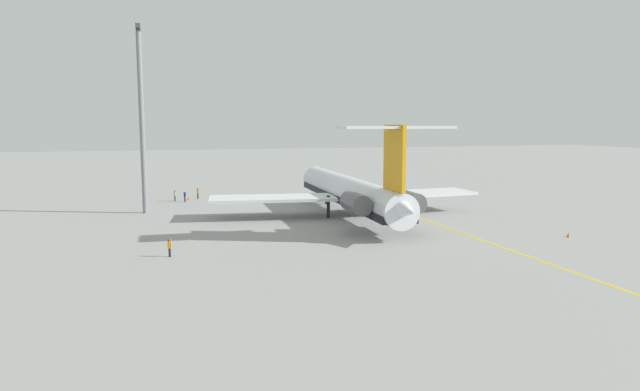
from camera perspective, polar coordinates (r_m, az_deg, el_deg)
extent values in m
plane|color=gray|center=(80.36, 9.39, -1.61)|extent=(394.10, 394.10, 0.00)
cylinder|color=silver|center=(75.46, 2.92, 0.42)|extent=(37.12, 5.07, 3.95)
cone|color=silver|center=(93.17, -0.51, 1.76)|extent=(4.23, 3.91, 3.79)
cone|color=silver|center=(58.19, 8.40, -1.38)|extent=(5.86, 3.53, 3.36)
cube|color=black|center=(75.57, 2.91, -0.25)|extent=(36.30, 5.13, 0.87)
cube|color=silver|center=(73.95, -4.84, -0.28)|extent=(8.33, 17.13, 0.39)
cube|color=silver|center=(79.93, 9.72, 0.22)|extent=(7.37, 16.86, 0.39)
cylinder|color=#515156|center=(62.42, 3.65, -0.77)|extent=(5.00, 2.44, 2.29)
cube|color=silver|center=(62.64, 4.25, -0.75)|extent=(3.00, 1.35, 0.47)
cylinder|color=#515156|center=(64.68, 9.01, -0.56)|extent=(5.00, 2.44, 2.29)
cube|color=silver|center=(64.41, 8.45, -0.59)|extent=(3.00, 1.35, 0.47)
cube|color=orange|center=(59.92, 7.57, 3.81)|extent=(5.36, 0.56, 6.99)
cube|color=silver|center=(58.30, 4.88, 6.91)|extent=(3.87, 5.87, 0.28)
cube|color=silver|center=(60.70, 10.56, 6.83)|extent=(3.87, 5.87, 0.28)
cylinder|color=black|center=(86.45, 0.66, 0.12)|extent=(0.43, 0.43, 2.99)
cylinder|color=black|center=(73.64, 0.85, -1.15)|extent=(0.43, 0.43, 2.99)
cylinder|color=black|center=(75.55, 5.47, -0.97)|extent=(0.43, 0.43, 2.99)
cylinder|color=black|center=(91.17, -13.62, -0.39)|extent=(0.10, 0.10, 0.85)
cylinder|color=black|center=(91.28, -13.55, -0.38)|extent=(0.10, 0.10, 0.85)
cylinder|color=#191E4C|center=(91.13, -13.60, 0.09)|extent=(0.28, 0.28, 0.67)
sphere|color=tan|center=(91.07, -13.61, 0.38)|extent=(0.26, 0.26, 0.26)
cylinder|color=#191E4C|center=(91.00, -13.68, 0.10)|extent=(0.08, 0.08, 0.57)
cylinder|color=#191E4C|center=(91.25, -13.51, 0.12)|extent=(0.08, 0.08, 0.57)
cylinder|color=black|center=(94.53, -12.35, -0.08)|extent=(0.11, 0.11, 0.86)
cylinder|color=black|center=(94.41, -12.29, -0.09)|extent=(0.11, 0.11, 0.86)
cylinder|color=orange|center=(94.38, -12.33, 0.38)|extent=(0.29, 0.29, 0.68)
sphere|color=brown|center=(94.32, -12.34, 0.67)|extent=(0.27, 0.27, 0.27)
cylinder|color=orange|center=(94.52, -12.40, 0.41)|extent=(0.08, 0.08, 0.58)
cylinder|color=orange|center=(94.22, -12.26, 0.39)|extent=(0.08, 0.08, 0.58)
cylinder|color=black|center=(92.84, -14.50, -0.29)|extent=(0.10, 0.10, 0.81)
cylinder|color=black|center=(92.76, -14.58, -0.30)|extent=(0.10, 0.10, 0.81)
cylinder|color=gray|center=(92.71, -14.56, 0.15)|extent=(0.27, 0.27, 0.64)
sphere|color=brown|center=(92.66, -14.56, 0.43)|extent=(0.25, 0.25, 0.25)
cylinder|color=gray|center=(92.80, -14.46, 0.18)|extent=(0.07, 0.07, 0.55)
cylinder|color=gray|center=(92.61, -14.65, 0.16)|extent=(0.07, 0.07, 0.55)
cylinder|color=black|center=(54.54, -15.10, -5.61)|extent=(0.10, 0.10, 0.82)
cylinder|color=black|center=(54.44, -14.99, -5.63)|extent=(0.10, 0.10, 0.82)
cylinder|color=orange|center=(54.33, -15.07, -4.86)|extent=(0.28, 0.28, 0.65)
sphere|color=brown|center=(54.24, -15.08, -4.40)|extent=(0.26, 0.26, 0.26)
cylinder|color=orange|center=(54.45, -15.21, -4.81)|extent=(0.08, 0.08, 0.55)
cylinder|color=orange|center=(54.21, -14.93, -4.85)|extent=(0.08, 0.08, 0.55)
cone|color=#EA590F|center=(67.27, 23.94, -3.67)|extent=(0.40, 0.40, 0.55)
cone|color=#EA590F|center=(93.65, -13.18, -0.27)|extent=(0.40, 0.40, 0.55)
cone|color=#EA590F|center=(101.41, 9.52, 0.40)|extent=(0.40, 0.40, 0.55)
cube|color=gold|center=(78.99, 8.55, -1.75)|extent=(80.96, 1.13, 0.01)
cylinder|color=slate|center=(80.71, -17.66, 6.93)|extent=(0.70, 0.70, 24.56)
cube|color=#424244|center=(81.69, -18.02, 15.93)|extent=(4.00, 0.60, 0.60)
cube|color=#2D2D30|center=(80.15, -18.04, 15.84)|extent=(0.70, 0.50, 0.44)
cube|color=#2D2D30|center=(83.12, -17.98, 15.53)|extent=(0.70, 0.50, 0.44)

